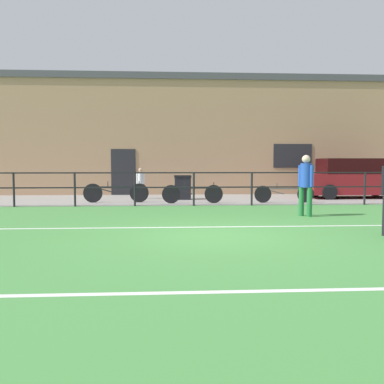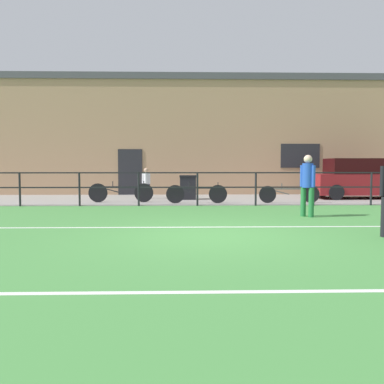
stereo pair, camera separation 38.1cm
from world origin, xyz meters
name	(u,v)px [view 1 (the left image)]	position (x,y,z in m)	size (l,w,h in m)	color
ground	(213,236)	(0.00, 0.00, -0.02)	(60.00, 44.00, 0.04)	#478C42
field_line_touchline	(208,227)	(0.00, 1.12, 0.00)	(36.00, 0.11, 0.00)	white
field_line_hash	(251,291)	(0.00, -3.71, 0.00)	(36.00, 0.11, 0.00)	white
pavement_strip	(190,199)	(0.00, 8.50, 0.01)	(48.00, 5.00, 0.02)	gray
perimeter_fence	(194,184)	(0.00, 6.00, 0.75)	(36.07, 0.07, 1.15)	black
clubhouse_facade	(185,136)	(0.00, 12.20, 2.79)	(28.00, 2.56, 5.56)	tan
player_striker	(306,182)	(2.85, 2.94, 0.95)	(0.33, 0.37, 1.67)	#237038
spectator_child	(141,181)	(-1.97, 8.78, 0.73)	(0.34, 0.22, 1.24)	#232D4C
parked_car_red	(353,179)	(6.81, 8.76, 0.79)	(3.98, 1.80, 1.63)	maroon
bicycle_parked_0	(116,193)	(-2.77, 7.17, 0.38)	(2.37, 0.04, 0.78)	black
bicycle_parked_1	(192,194)	(0.00, 6.71, 0.36)	(2.19, 0.04, 0.75)	black
bicycle_parked_2	(284,194)	(3.35, 6.75, 0.34)	(2.20, 0.04, 0.72)	black
trash_bin_0	(183,187)	(-0.29, 8.37, 0.50)	(0.67, 0.57, 0.96)	black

